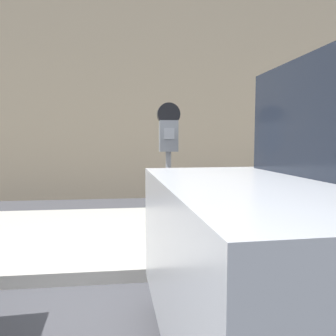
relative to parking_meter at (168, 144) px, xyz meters
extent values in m
plane|color=#47474C|center=(0.00, -1.12, -1.29)|extent=(60.00, 60.00, 0.00)
cube|color=#BCB7AD|center=(0.00, 1.08, -1.23)|extent=(24.00, 2.80, 0.13)
cube|color=tan|center=(0.00, 4.32, 1.23)|extent=(24.00, 0.30, 5.04)
cylinder|color=gray|center=(0.00, 0.00, -0.62)|extent=(0.06, 0.06, 1.08)
cube|color=slate|center=(0.00, 0.00, 0.08)|extent=(0.18, 0.13, 0.31)
cube|color=gray|center=(0.00, -0.07, 0.10)|extent=(0.10, 0.01, 0.11)
cylinder|color=black|center=(0.00, 0.00, 0.29)|extent=(0.22, 0.10, 0.22)
cylinder|color=black|center=(0.68, -0.80, -0.95)|extent=(0.69, 0.25, 0.69)
camera|label=1|loc=(-0.40, -3.27, 0.03)|focal=35.00mm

